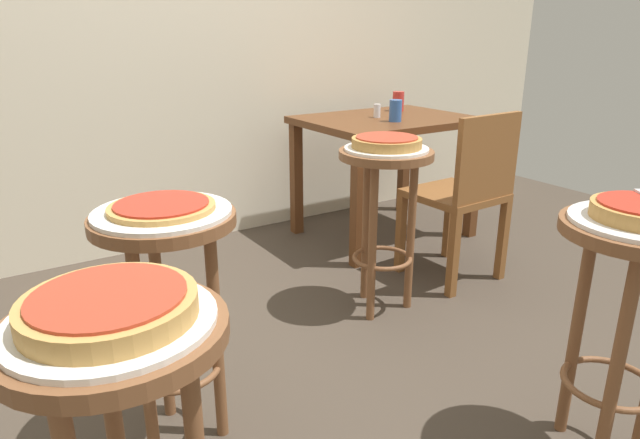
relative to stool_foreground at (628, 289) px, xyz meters
The scene contains 16 objects.
ground_plane 1.05m from the stool_foreground, 118.75° to the left, with size 6.00×6.00×0.00m, color #42382D.
stool_foreground is the anchor object (origin of this frame).
stool_middle 1.31m from the stool_foreground, behind, with size 0.40×0.40×0.73m.
serving_plate_middle 1.32m from the stool_foreground, behind, with size 0.36×0.36×0.01m, color white.
pizza_middle 1.32m from the stool_foreground, behind, with size 0.30×0.30×0.05m.
stool_leftside 1.27m from the stool_foreground, 143.63° to the left, with size 0.40×0.40×0.73m.
serving_plate_leftside 1.29m from the stool_foreground, 143.63° to the left, with size 0.38×0.38×0.01m, color white.
pizza_leftside 1.29m from the stool_foreground, 143.63° to the left, with size 0.29×0.29×0.02m.
stool_rear 1.09m from the stool_foreground, 88.15° to the left, with size 0.40×0.40×0.73m.
serving_plate_rear 1.10m from the stool_foreground, 88.15° to the left, with size 0.35×0.35×0.01m, color white.
pizza_rear 1.11m from the stool_foreground, 88.15° to the left, with size 0.29×0.29×0.05m.
dining_table 1.96m from the stool_foreground, 70.38° to the left, with size 0.97×0.73×0.73m.
cup_near_edge 1.81m from the stool_foreground, 70.65° to the left, with size 0.07×0.07×0.12m, color #3360B2.
cup_far_edge 2.22m from the stool_foreground, 66.21° to the left, with size 0.07×0.07×0.12m, color red.
condiment_shaker 1.98m from the stool_foreground, 72.10° to the left, with size 0.04×0.04×0.08m, color white.
wooden_chair 1.25m from the stool_foreground, 63.17° to the left, with size 0.41×0.41×0.85m.
Camera 1 is at (-1.02, -1.48, 1.21)m, focal length 31.35 mm.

